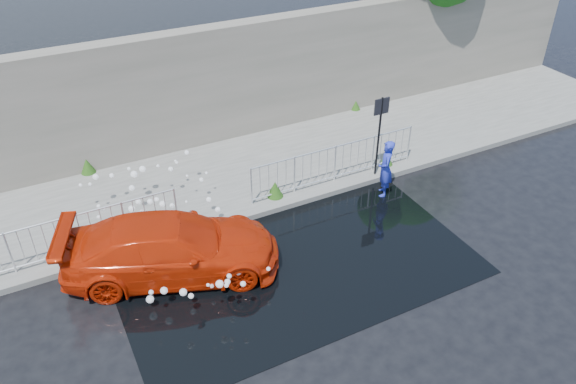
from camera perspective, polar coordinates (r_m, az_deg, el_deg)
name	(u,v)px	position (r m, az deg, el deg)	size (l,w,h in m)	color
ground	(295,295)	(12.30, 0.68, -10.45)	(90.00, 90.00, 0.00)	black
pavement	(212,181)	(15.89, -7.75, 1.16)	(30.00, 4.00, 0.15)	#5F5F5A
curb	(240,218)	(14.33, -4.92, -2.68)	(30.00, 0.25, 0.16)	#5F5F5A
retaining_wall	(180,92)	(16.90, -10.90, 9.98)	(30.00, 0.60, 3.50)	#636054
puddle	(294,261)	(13.12, 0.58, -7.00)	(8.00, 5.00, 0.01)	black
sign_post	(380,124)	(15.32, 9.32, 6.81)	(0.45, 0.06, 2.50)	black
railing_left	(69,235)	(13.61, -21.37, -4.12)	(5.05, 0.05, 1.10)	silver
railing_right	(335,162)	(15.37, 4.79, 3.04)	(5.05, 0.05, 1.10)	silver
weeds	(215,181)	(15.39, -7.48, 1.16)	(12.17, 3.93, 0.45)	#1D4311
water_spray	(153,224)	(13.53, -13.56, -3.17)	(3.55, 5.18, 1.10)	white
red_car	(171,247)	(12.68, -11.77, -5.54)	(1.93, 4.74, 1.38)	red
person	(386,169)	(15.11, 9.88, 2.36)	(0.59, 0.39, 1.62)	#2531B9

